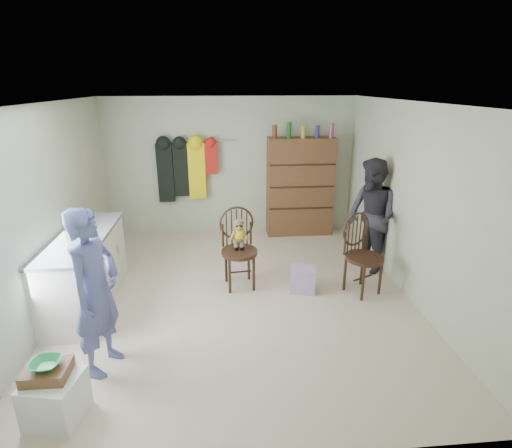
{
  "coord_description": "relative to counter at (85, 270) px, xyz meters",
  "views": [
    {
      "loc": [
        -0.19,
        -4.75,
        2.71
      ],
      "look_at": [
        0.25,
        0.2,
        0.95
      ],
      "focal_mm": 28.0,
      "sensor_mm": 36.0,
      "label": 1
    }
  ],
  "objects": [
    {
      "name": "person_left",
      "position": [
        0.54,
        -1.28,
        0.37
      ],
      "size": [
        0.56,
        0.7,
        1.68
      ],
      "primitive_type": "imported",
      "rotation": [
        0.0,
        0.0,
        1.28
      ],
      "color": "#515995",
      "rests_on": "ground"
    },
    {
      "name": "plastic_tub",
      "position": [
        0.31,
        -1.94,
        -0.27
      ],
      "size": [
        0.5,
        0.48,
        0.4
      ],
      "primitive_type": "cube",
      "rotation": [
        0.0,
        0.0,
        -0.2
      ],
      "color": "white",
      "rests_on": "ground"
    },
    {
      "name": "stool",
      "position": [
        0.27,
        -1.9,
        -0.22
      ],
      "size": [
        0.35,
        0.3,
        0.5
      ],
      "primitive_type": "cube",
      "color": "brown",
      "rests_on": "ground"
    },
    {
      "name": "bowl",
      "position": [
        0.27,
        -1.9,
        0.06
      ],
      "size": [
        0.24,
        0.24,
        0.06
      ],
      "primitive_type": "imported",
      "color": "#249D54",
      "rests_on": "stool"
    },
    {
      "name": "ground_plane",
      "position": [
        1.95,
        0.0,
        -0.47
      ],
      "size": [
        5.0,
        5.0,
        0.0
      ],
      "primitive_type": "plane",
      "color": "beige",
      "rests_on": "ground"
    },
    {
      "name": "room_walls",
      "position": [
        1.95,
        0.53,
        1.11
      ],
      "size": [
        5.0,
        5.0,
        5.0
      ],
      "color": "beige",
      "rests_on": "ground"
    },
    {
      "name": "counter",
      "position": [
        0.0,
        0.0,
        0.0
      ],
      "size": [
        0.64,
        1.86,
        0.94
      ],
      "color": "silver",
      "rests_on": "ground"
    },
    {
      "name": "dresser",
      "position": [
        3.2,
        2.3,
        0.44
      ],
      "size": [
        1.2,
        0.39,
        2.07
      ],
      "color": "brown",
      "rests_on": "ground"
    },
    {
      "name": "chair_far",
      "position": [
        3.6,
        0.01,
        0.12
      ],
      "size": [
        0.65,
        0.65,
        1.1
      ],
      "rotation": [
        0.0,
        0.0,
        0.46
      ],
      "color": "#341E12",
      "rests_on": "ground"
    },
    {
      "name": "coat_rack",
      "position": [
        1.12,
        2.38,
        0.78
      ],
      "size": [
        1.42,
        0.12,
        1.09
      ],
      "color": "#99999E",
      "rests_on": "ground"
    },
    {
      "name": "striped_bag",
      "position": [
        2.84,
        0.06,
        -0.3
      ],
      "size": [
        0.39,
        0.34,
        0.35
      ],
      "primitive_type": "cube",
      "rotation": [
        0.0,
        0.0,
        -0.25
      ],
      "color": "pink",
      "rests_on": "ground"
    },
    {
      "name": "chair_front",
      "position": [
        1.97,
        0.33,
        0.17
      ],
      "size": [
        0.55,
        0.55,
        1.12
      ],
      "rotation": [
        0.0,
        0.0,
        0.13
      ],
      "color": "#341E12",
      "rests_on": "ground"
    },
    {
      "name": "person_right",
      "position": [
        3.95,
        0.67,
        0.38
      ],
      "size": [
        0.81,
        0.95,
        1.7
      ],
      "primitive_type": "imported",
      "rotation": [
        0.0,
        0.0,
        -1.35
      ],
      "color": "#2D2B33",
      "rests_on": "ground"
    }
  ]
}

